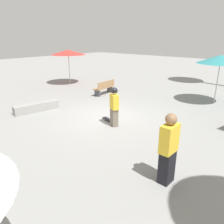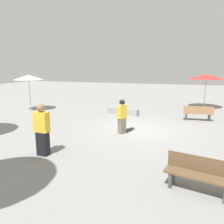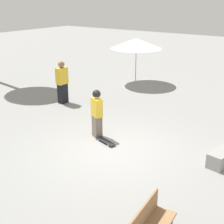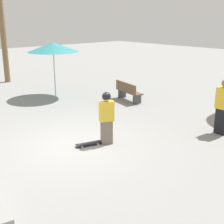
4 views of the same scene
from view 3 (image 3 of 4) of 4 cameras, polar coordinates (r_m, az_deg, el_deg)
The scene contains 5 objects.
ground_plane at distance 9.36m, azimuth -0.50°, elevation -6.93°, with size 60.00×60.00×0.00m, color gray.
skater_main at distance 9.90m, azimuth -2.79°, elevation 0.01°, with size 0.40×0.48×1.58m.
skateboard at distance 9.76m, azimuth -1.23°, elevation -5.33°, with size 0.41×0.82×0.07m.
shade_umbrella_white at distance 16.14m, azimuth 4.47°, elevation 12.41°, with size 2.61×2.61×2.33m.
bystander_watching at distance 13.32m, azimuth -9.09°, elevation 5.35°, with size 0.50×0.28×1.80m.
Camera 3 is at (6.71, 4.90, 4.30)m, focal length 50.00 mm.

